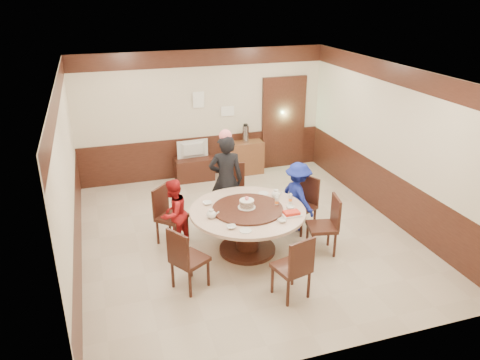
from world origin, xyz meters
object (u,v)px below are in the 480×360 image
object	(u,v)px
person_red	(173,213)
shrimp_platter	(292,213)
person_standing	(226,180)
thermos	(246,134)
banquet_table	(248,222)
birthday_cake	(247,204)
side_cabinet	(245,158)
television	(193,150)
tv_stand	(194,169)
person_blue	(298,197)

from	to	relation	value
person_red	shrimp_platter	xyz separation A→B (m)	(1.68, -0.93, 0.19)
person_standing	thermos	world-z (taller)	person_standing
banquet_table	person_standing	bearing A→B (deg)	92.53
birthday_cake	shrimp_platter	world-z (taller)	birthday_cake
side_cabinet	banquet_table	bearing A→B (deg)	-107.63
television	person_red	bearing A→B (deg)	67.27
side_cabinet	tv_stand	bearing A→B (deg)	-178.58
side_cabinet	thermos	world-z (taller)	thermos
shrimp_platter	person_red	bearing A→B (deg)	151.00
person_blue	birthday_cake	bearing A→B (deg)	100.19
thermos	banquet_table	bearing A→B (deg)	-107.73
person_red	person_blue	xyz separation A→B (m)	(2.18, -0.09, 0.04)
banquet_table	thermos	bearing A→B (deg)	72.27
shrimp_platter	banquet_table	bearing A→B (deg)	146.60
side_cabinet	thermos	distance (m)	0.57
person_standing	person_red	bearing A→B (deg)	39.40
person_blue	thermos	size ratio (longest dim) A/B	3.29
banquet_table	birthday_cake	bearing A→B (deg)	114.20
shrimp_platter	thermos	distance (m)	3.70
birthday_cake	tv_stand	world-z (taller)	birthday_cake
birthday_cake	television	world-z (taller)	birthday_cake
person_blue	shrimp_platter	xyz separation A→B (m)	(-0.49, -0.85, 0.15)
tv_stand	side_cabinet	distance (m)	1.21
tv_stand	television	bearing A→B (deg)	0.00
thermos	birthday_cake	bearing A→B (deg)	-107.99
birthday_cake	television	size ratio (longest dim) A/B	0.41
person_standing	birthday_cake	size ratio (longest dim) A/B	5.92
banquet_table	person_standing	world-z (taller)	person_standing
person_standing	television	size ratio (longest dim) A/B	2.41
person_red	television	bearing A→B (deg)	-152.19
person_standing	person_blue	bearing A→B (deg)	164.04
person_standing	birthday_cake	distance (m)	1.05
person_standing	shrimp_platter	world-z (taller)	person_standing
tv_stand	television	xyz separation A→B (m)	(0.00, 0.00, 0.45)
shrimp_platter	television	bearing A→B (deg)	101.62
person_standing	tv_stand	world-z (taller)	person_standing
person_blue	birthday_cake	xyz separation A→B (m)	(-1.09, -0.44, 0.22)
birthday_cake	thermos	bearing A→B (deg)	72.01
person_red	television	xyz separation A→B (m)	(0.93, 2.71, 0.11)
banquet_table	person_red	bearing A→B (deg)	153.52
banquet_table	thermos	xyz separation A→B (m)	(1.05, 3.28, 0.41)
thermos	person_red	bearing A→B (deg)	-128.10
person_standing	tv_stand	size ratio (longest dim) A/B	1.97
person_red	side_cabinet	distance (m)	3.48
person_red	shrimp_platter	size ratio (longest dim) A/B	3.91
birthday_cake	shrimp_platter	distance (m)	0.73
shrimp_platter	side_cabinet	bearing A→B (deg)	82.89
person_standing	tv_stand	distance (m)	2.26
television	banquet_table	bearing A→B (deg)	89.16
birthday_cake	person_standing	bearing A→B (deg)	92.06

